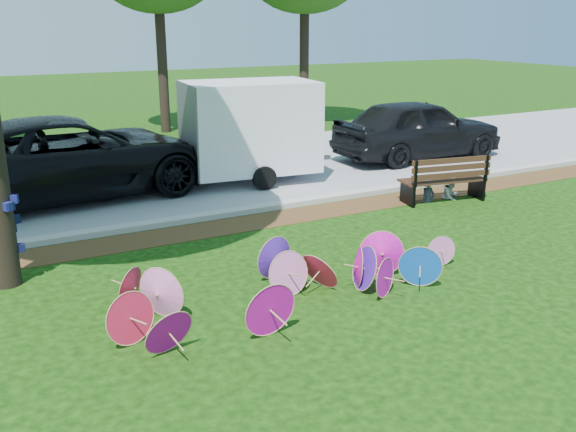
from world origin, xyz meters
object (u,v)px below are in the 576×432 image
parasol_pile (291,279)px  cargo_trailer (250,126)px  black_van (71,157)px  dark_pickup (418,129)px  park_bench (442,178)px  person_right (452,176)px  person_left (429,180)px

parasol_pile → cargo_trailer: cargo_trailer is taller
parasol_pile → black_van: black_van is taller
dark_pickup → park_bench: bearing=148.0°
cargo_trailer → black_van: bearing=179.5°
park_bench → person_right: person_right is taller
dark_pickup → person_left: dark_pickup is taller
black_van → person_right: size_ratio=6.34×
parasol_pile → person_left: bearing=31.4°
park_bench → person_left: (-0.35, 0.05, -0.01)m
dark_pickup → park_bench: 4.75m
person_left → cargo_trailer: bearing=119.2°
parasol_pile → dark_pickup: bearing=41.2°
parasol_pile → park_bench: (5.74, 3.23, 0.18)m
cargo_trailer → person_left: (2.73, -3.79, -0.91)m
black_van → person_right: bearing=-124.8°
cargo_trailer → person_right: size_ratio=2.98×
dark_pickup → cargo_trailer: cargo_trailer is taller
black_van → cargo_trailer: (4.38, -0.55, 0.48)m
dark_pickup → cargo_trailer: 5.65m
park_bench → person_right: size_ratio=1.89×
dark_pickup → black_van: bearing=88.1°
parasol_pile → park_bench: 6.59m
park_bench → parasol_pile: bearing=-140.6°
person_left → person_right: bearing=-6.6°
parasol_pile → dark_pickup: (8.27, 7.24, 0.55)m
cargo_trailer → park_bench: bearing=-44.6°
person_right → parasol_pile: bearing=-164.6°
black_van → dark_pickup: size_ratio=1.29×
black_van → park_bench: bearing=-126.2°
parasol_pile → park_bench: park_bench is taller
park_bench → person_left: bearing=-178.2°
person_left → person_right: 0.70m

